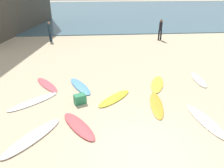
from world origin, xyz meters
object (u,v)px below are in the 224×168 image
(surfboard_8, at_px, (157,84))
(surfboard_3, at_px, (34,101))
(surfboard_1, at_px, (33,137))
(beachgoer_near, at_px, (50,31))
(surfboard_7, at_px, (157,105))
(surfboard_10, at_px, (47,85))
(surfboard_0, at_px, (114,98))
(beach_cooler, at_px, (80,99))
(surfboard_2, at_px, (79,126))
(surfboard_4, at_px, (80,86))
(surfboard_5, at_px, (206,121))
(beachgoer_mid, at_px, (161,29))
(surfboard_6, at_px, (199,80))

(surfboard_8, bearing_deg, surfboard_3, -147.40)
(surfboard_1, relative_size, surfboard_8, 1.15)
(beachgoer_near, bearing_deg, surfboard_8, -4.36)
(surfboard_7, distance_m, surfboard_10, 5.65)
(surfboard_1, height_order, surfboard_8, surfboard_1)
(surfboard_0, bearing_deg, beach_cooler, -126.59)
(surfboard_2, relative_size, surfboard_4, 0.95)
(surfboard_10, distance_m, beach_cooler, 2.65)
(surfboard_2, distance_m, surfboard_8, 5.01)
(surfboard_0, bearing_deg, surfboard_8, 73.44)
(surfboard_8, relative_size, beach_cooler, 4.25)
(surfboard_5, bearing_deg, surfboard_10, 141.78)
(surfboard_0, xyz_separation_m, surfboard_3, (-3.61, 0.02, -0.01))
(surfboard_3, bearing_deg, beachgoer_mid, -80.62)
(beachgoer_mid, bearing_deg, beachgoer_near, 173.89)
(surfboard_4, xyz_separation_m, surfboard_8, (3.98, -0.08, -0.01))
(surfboard_6, bearing_deg, surfboard_3, -163.10)
(beachgoer_mid, bearing_deg, surfboard_2, -122.77)
(surfboard_1, distance_m, surfboard_6, 8.77)
(beachgoer_near, bearing_deg, surfboard_5, -8.97)
(surfboard_5, bearing_deg, surfboard_6, 59.16)
(surfboard_7, height_order, beach_cooler, beach_cooler)
(surfboard_2, height_order, beachgoer_mid, beachgoer_mid)
(surfboard_2, bearing_deg, beachgoer_mid, -150.77)
(surfboard_0, height_order, surfboard_1, surfboard_1)
(surfboard_6, distance_m, surfboard_10, 8.10)
(surfboard_1, height_order, surfboard_6, surfboard_1)
(surfboard_3, distance_m, surfboard_10, 1.69)
(surfboard_0, relative_size, surfboard_4, 0.94)
(surfboard_10, xyz_separation_m, beach_cooler, (1.81, -1.92, 0.17))
(surfboard_4, height_order, beach_cooler, beach_cooler)
(surfboard_1, xyz_separation_m, beachgoer_near, (-1.68, 13.06, 0.93))
(surfboard_1, relative_size, surfboard_6, 1.24)
(surfboard_5, bearing_deg, surfboard_4, 136.60)
(surfboard_3, height_order, surfboard_5, same)
(surfboard_3, height_order, surfboard_6, surfboard_6)
(surfboard_5, bearing_deg, beachgoer_near, 113.16)
(surfboard_4, relative_size, surfboard_5, 0.92)
(surfboard_8, bearing_deg, surfboard_2, -119.59)
(surfboard_4, distance_m, beach_cooler, 1.60)
(beachgoer_near, xyz_separation_m, beachgoer_mid, (9.84, -0.30, 0.08))
(surfboard_6, bearing_deg, surfboard_10, -174.45)
(surfboard_6, bearing_deg, surfboard_4, -171.54)
(surfboard_3, bearing_deg, surfboard_8, -118.46)
(surfboard_0, bearing_deg, surfboard_4, -174.92)
(surfboard_1, height_order, beach_cooler, beach_cooler)
(surfboard_10, bearing_deg, surfboard_8, 141.17)
(surfboard_2, relative_size, beach_cooler, 4.20)
(surfboard_1, distance_m, surfboard_8, 6.53)
(surfboard_8, height_order, beach_cooler, beach_cooler)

